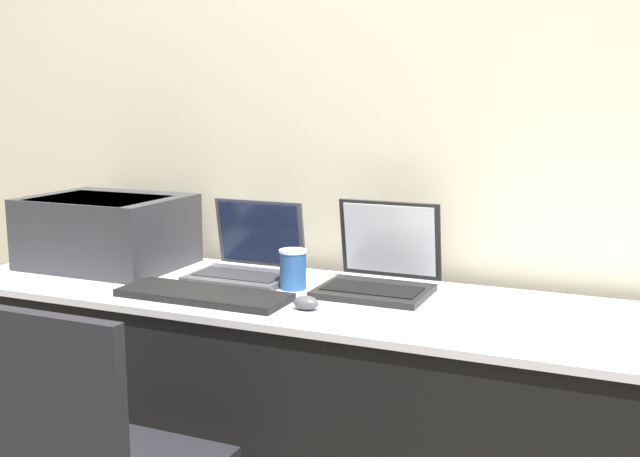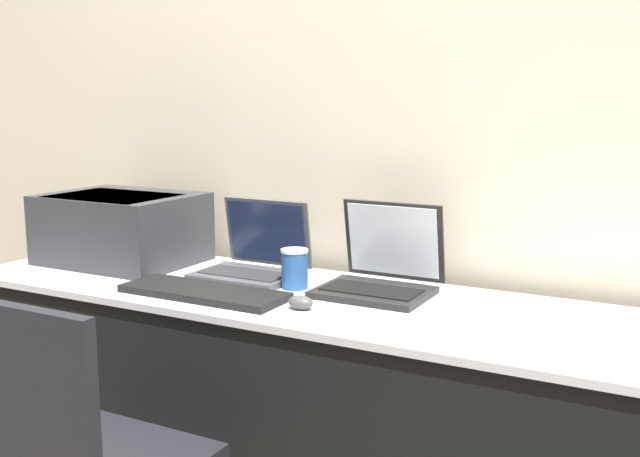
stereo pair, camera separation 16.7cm
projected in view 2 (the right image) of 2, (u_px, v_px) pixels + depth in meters
The scene contains 9 objects.
wall_back at pixel (411, 88), 2.20m from camera, with size 8.00×0.05×2.60m.
table at pixel (353, 434), 2.03m from camera, with size 2.37×0.57×0.75m.
printer at pixel (121, 226), 2.41m from camera, with size 0.47×0.36×0.22m.
laptop_left at pixel (254, 259), 2.24m from camera, with size 0.29×0.25×0.22m.
laptop_right at pixel (381, 273), 2.05m from camera, with size 0.30×0.28×0.24m.
external_keyboard at pixel (204, 292), 2.02m from camera, with size 0.47×0.16×0.02m.
coffee_cup at pixel (295, 269), 2.09m from camera, with size 0.08×0.08×0.11m.
mouse at pixel (301, 302), 1.89m from camera, with size 0.07×0.04×0.04m.
chair at pixel (65, 454), 1.60m from camera, with size 0.44×0.43×0.89m.
Camera 2 is at (0.82, -1.44, 1.28)m, focal length 42.00 mm.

